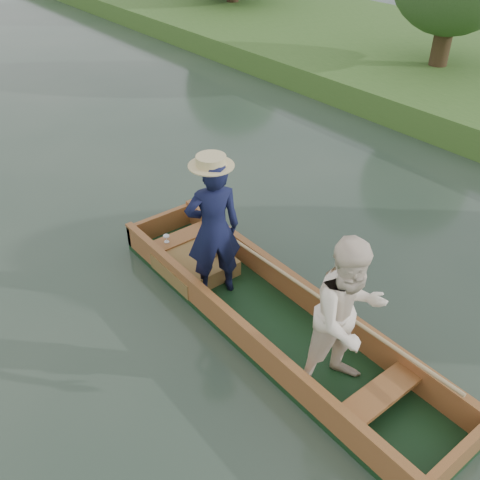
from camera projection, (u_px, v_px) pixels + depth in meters
ground at (271, 327)px, 6.43m from camera, size 120.00×120.00×0.00m
punt at (278, 292)px, 5.92m from camera, size 1.12×5.00×1.94m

